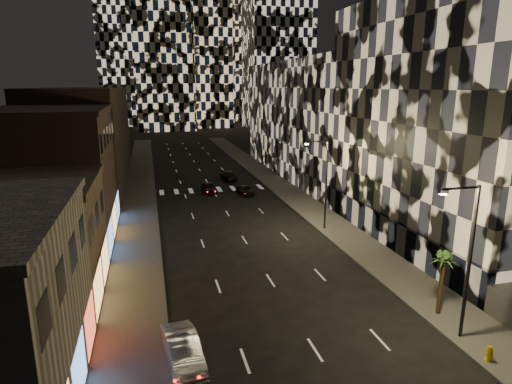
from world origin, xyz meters
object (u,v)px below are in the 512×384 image
streetlight_near (467,253)px  car_dark_midlane (209,188)px  car_dark_rightlane (246,190)px  car_dark_oncoming (229,175)px  fire_hydrant (489,353)px  palm_tree (443,263)px  car_silver_parked (183,350)px  streetlight_far (324,178)px

streetlight_near → car_dark_midlane: streetlight_near is taller
car_dark_rightlane → car_dark_oncoming: bearing=88.7°
car_dark_oncoming → fire_hydrant: car_dark_oncoming is taller
car_dark_midlane → palm_tree: palm_tree is taller
car_silver_parked → fire_hydrant: size_ratio=5.51×
streetlight_near → car_dark_rightlane: (-4.35, 36.18, -4.80)m
car_dark_midlane → fire_hydrant: bearing=-80.5°
streetlight_far → car_dark_rightlane: streetlight_far is taller
car_silver_parked → palm_tree: 16.47m
streetlight_near → streetlight_far: same height
car_silver_parked → car_dark_midlane: size_ratio=1.12×
car_silver_parked → car_dark_midlane: car_silver_parked is taller
car_dark_rightlane → fire_hydrant: bearing=-87.6°
streetlight_near → car_dark_midlane: size_ratio=2.16×
palm_tree → streetlight_far: bearing=92.1°
streetlight_near → car_dark_oncoming: (-4.85, 45.98, -4.65)m
car_silver_parked → palm_tree: (16.20, 0.90, 2.82)m
car_silver_parked → car_dark_oncoming: (10.70, 44.33, -0.07)m
streetlight_far → car_dark_rightlane: 17.43m
streetlight_near → fire_hydrant: bearing=-86.4°
car_dark_midlane → car_dark_rightlane: car_dark_midlane is taller
streetlight_near → car_silver_parked: bearing=173.9°
car_dark_midlane → streetlight_far: bearing=-66.9°
streetlight_far → car_dark_midlane: bearing=116.2°
car_silver_parked → car_dark_oncoming: 45.60m
car_dark_rightlane → palm_tree: bearing=-85.8°
car_dark_midlane → car_dark_oncoming: car_dark_midlane is taller
car_dark_midlane → palm_tree: bearing=-78.1°
streetlight_far → car_silver_parked: (-15.55, -18.35, -4.58)m
car_dark_oncoming → car_dark_rightlane: (0.50, -9.81, -0.14)m
car_dark_rightlane → palm_tree: (5.00, -33.62, 3.04)m
car_silver_parked → fire_hydrant: car_silver_parked is taller
car_silver_parked → car_dark_rightlane: car_silver_parked is taller
streetlight_far → car_dark_oncoming: (-4.85, 25.98, -4.65)m
palm_tree → car_silver_parked: bearing=-176.8°
streetlight_near → car_dark_midlane: (-9.02, 38.30, -4.64)m
streetlight_far → fire_hydrant: streetlight_far is taller
palm_tree → car_dark_oncoming: bearing=97.2°
streetlight_near → car_dark_oncoming: bearing=96.0°
car_dark_midlane → car_dark_oncoming: 8.74m
streetlight_near → car_dark_rightlane: 36.75m
streetlight_far → fire_hydrant: (0.15, -22.31, -4.80)m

